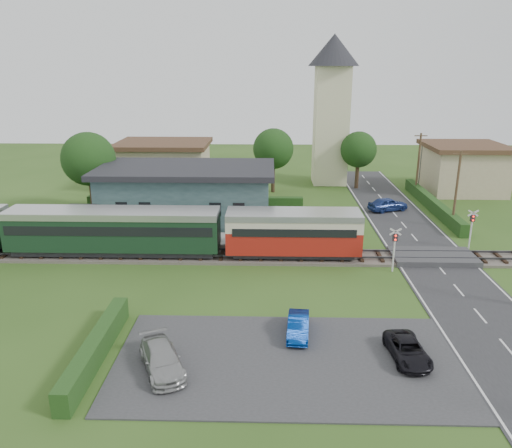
{
  "coord_description": "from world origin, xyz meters",
  "views": [
    {
      "loc": [
        -2.44,
        -33.54,
        14.01
      ],
      "look_at": [
        -3.45,
        4.0,
        2.09
      ],
      "focal_mm": 35.0,
      "sensor_mm": 36.0,
      "label": 1
    }
  ],
  "objects_px": {
    "house_west": "(164,164)",
    "crossing_signal_far": "(472,224)",
    "pedestrian_near": "(285,230)",
    "pedestrian_far": "(98,228)",
    "church_tower": "(332,99)",
    "car_park_blue": "(298,326)",
    "train": "(72,229)",
    "crossing_signal_near": "(395,243)",
    "house_east": "(463,168)",
    "car_on_road": "(388,204)",
    "station_building": "(187,194)",
    "car_park_dark": "(408,350)",
    "car_park_silver": "(162,359)",
    "equipment_hut": "(80,222)"
  },
  "relations": [
    {
      "from": "house_west",
      "to": "crossing_signal_far",
      "type": "height_order",
      "value": "house_west"
    },
    {
      "from": "pedestrian_near",
      "to": "pedestrian_far",
      "type": "bearing_deg",
      "value": 6.42
    },
    {
      "from": "church_tower",
      "to": "car_park_blue",
      "type": "bearing_deg",
      "value": -98.8
    },
    {
      "from": "train",
      "to": "crossing_signal_near",
      "type": "bearing_deg",
      "value": -5.78
    },
    {
      "from": "house_east",
      "to": "car_on_road",
      "type": "bearing_deg",
      "value": -140.01
    },
    {
      "from": "station_building",
      "to": "pedestrian_far",
      "type": "relative_size",
      "value": 10.11
    },
    {
      "from": "house_west",
      "to": "crossing_signal_far",
      "type": "xyz_separation_m",
      "value": [
        28.6,
        -20.61,
        -0.65
      ]
    },
    {
      "from": "church_tower",
      "to": "house_west",
      "type": "relative_size",
      "value": 1.63
    },
    {
      "from": "crossing_signal_near",
      "to": "car_park_blue",
      "type": "xyz_separation_m",
      "value": [
        -7.21,
        -9.09,
        -1.53
      ]
    },
    {
      "from": "car_park_dark",
      "to": "station_building",
      "type": "bearing_deg",
      "value": 118.26
    },
    {
      "from": "station_building",
      "to": "car_park_silver",
      "type": "relative_size",
      "value": 3.92
    },
    {
      "from": "church_tower",
      "to": "pedestrian_near",
      "type": "relative_size",
      "value": 9.31
    },
    {
      "from": "crossing_signal_near",
      "to": "pedestrian_far",
      "type": "xyz_separation_m",
      "value": [
        -22.88,
        5.53,
        -0.9
      ]
    },
    {
      "from": "equipment_hut",
      "to": "train",
      "type": "distance_m",
      "value": 3.29
    },
    {
      "from": "crossing_signal_near",
      "to": "station_building",
      "type": "bearing_deg",
      "value": 145.19
    },
    {
      "from": "pedestrian_far",
      "to": "car_park_blue",
      "type": "bearing_deg",
      "value": -112.59
    },
    {
      "from": "church_tower",
      "to": "car_park_dark",
      "type": "xyz_separation_m",
      "value": [
        -0.5,
        -39.68,
        -9.65
      ]
    },
    {
      "from": "train",
      "to": "equipment_hut",
      "type": "bearing_deg",
      "value": 101.02
    },
    {
      "from": "train",
      "to": "car_on_road",
      "type": "distance_m",
      "value": 30.03
    },
    {
      "from": "crossing_signal_far",
      "to": "crossing_signal_near",
      "type": "bearing_deg",
      "value": -146.31
    },
    {
      "from": "station_building",
      "to": "church_tower",
      "type": "xyz_separation_m",
      "value": [
        15.0,
        17.01,
        7.53
      ]
    },
    {
      "from": "crossing_signal_far",
      "to": "car_park_blue",
      "type": "height_order",
      "value": "crossing_signal_far"
    },
    {
      "from": "house_east",
      "to": "car_park_blue",
      "type": "height_order",
      "value": "house_east"
    },
    {
      "from": "train",
      "to": "church_tower",
      "type": "bearing_deg",
      "value": 49.28
    },
    {
      "from": "train",
      "to": "pedestrian_near",
      "type": "relative_size",
      "value": 22.85
    },
    {
      "from": "crossing_signal_near",
      "to": "car_park_blue",
      "type": "height_order",
      "value": "crossing_signal_near"
    },
    {
      "from": "equipment_hut",
      "to": "house_west",
      "type": "distance_m",
      "value": 20.05
    },
    {
      "from": "church_tower",
      "to": "car_park_dark",
      "type": "distance_m",
      "value": 40.84
    },
    {
      "from": "car_on_road",
      "to": "pedestrian_far",
      "type": "xyz_separation_m",
      "value": [
        -26.03,
        -10.11,
        0.5
      ]
    },
    {
      "from": "car_on_road",
      "to": "pedestrian_near",
      "type": "bearing_deg",
      "value": 113.18
    },
    {
      "from": "church_tower",
      "to": "pedestrian_near",
      "type": "xyz_separation_m",
      "value": [
        -6.12,
        -23.35,
        -8.83
      ]
    },
    {
      "from": "house_east",
      "to": "pedestrian_near",
      "type": "relative_size",
      "value": 4.65
    },
    {
      "from": "station_building",
      "to": "train",
      "type": "distance_m",
      "value": 11.64
    },
    {
      "from": "crossing_signal_near",
      "to": "crossing_signal_far",
      "type": "bearing_deg",
      "value": 33.69
    },
    {
      "from": "house_west",
      "to": "car_park_dark",
      "type": "height_order",
      "value": "house_west"
    },
    {
      "from": "house_west",
      "to": "pedestrian_near",
      "type": "height_order",
      "value": "house_west"
    },
    {
      "from": "crossing_signal_near",
      "to": "car_park_blue",
      "type": "distance_m",
      "value": 11.7
    },
    {
      "from": "house_west",
      "to": "pedestrian_near",
      "type": "bearing_deg",
      "value": -55.71
    },
    {
      "from": "church_tower",
      "to": "crossing_signal_near",
      "type": "height_order",
      "value": "church_tower"
    },
    {
      "from": "equipment_hut",
      "to": "crossing_signal_near",
      "type": "xyz_separation_m",
      "value": [
        24.4,
        -5.61,
        0.39
      ]
    },
    {
      "from": "crossing_signal_near",
      "to": "car_park_dark",
      "type": "distance_m",
      "value": 11.54
    },
    {
      "from": "church_tower",
      "to": "equipment_hut",
      "type": "bearing_deg",
      "value": -135.25
    },
    {
      "from": "house_west",
      "to": "house_east",
      "type": "bearing_deg",
      "value": -1.64
    },
    {
      "from": "pedestrian_near",
      "to": "equipment_hut",
      "type": "bearing_deg",
      "value": 6.32
    },
    {
      "from": "house_west",
      "to": "car_park_silver",
      "type": "distance_m",
      "value": 38.77
    },
    {
      "from": "house_west",
      "to": "crossing_signal_far",
      "type": "relative_size",
      "value": 3.3
    },
    {
      "from": "train",
      "to": "pedestrian_near",
      "type": "bearing_deg",
      "value": 9.25
    },
    {
      "from": "crossing_signal_near",
      "to": "crossing_signal_far",
      "type": "height_order",
      "value": "same"
    },
    {
      "from": "car_park_blue",
      "to": "pedestrian_far",
      "type": "bearing_deg",
      "value": 141.82
    },
    {
      "from": "crossing_signal_far",
      "to": "car_park_blue",
      "type": "relative_size",
      "value": 1.02
    }
  ]
}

